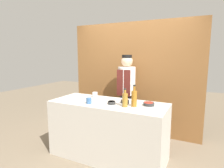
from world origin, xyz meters
name	(u,v)px	position (x,y,z in m)	size (l,w,h in m)	color
ground_plane	(108,156)	(0.00, 0.00, 0.00)	(14.00, 14.00, 0.00)	#756651
cabinet_wall	(134,78)	(0.00, 1.26, 1.20)	(2.88, 0.18, 2.40)	brown
counter	(108,130)	(0.00, 0.00, 0.47)	(1.91, 0.77, 0.95)	beige
sauce_bowl_yellow	(112,102)	(0.11, -0.08, 0.98)	(0.12, 0.12, 0.05)	#2D2D2D
sauce_bowl_brown	(125,101)	(0.27, 0.08, 0.98)	(0.14, 0.14, 0.05)	#2D2D2D
sauce_bowl_red	(149,104)	(0.65, 0.10, 0.98)	(0.17, 0.17, 0.05)	#2D2D2D
cutting_board	(71,99)	(-0.66, -0.10, 0.96)	(0.35, 0.23, 0.02)	white
bottle_amber	(134,98)	(0.47, -0.05, 1.08)	(0.08, 0.08, 0.33)	#9E661E
bottle_vinegar	(125,100)	(0.35, -0.12, 1.06)	(0.08, 0.08, 0.28)	olive
cup_blue	(89,101)	(-0.23, -0.20, 1.00)	(0.09, 0.09, 0.09)	#386093
cup_steel	(95,95)	(-0.39, 0.24, 0.99)	(0.10, 0.10, 0.09)	#B7B7BC
chef_center	(126,93)	(-0.01, 0.84, 0.94)	(0.35, 0.35, 1.72)	#28282D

